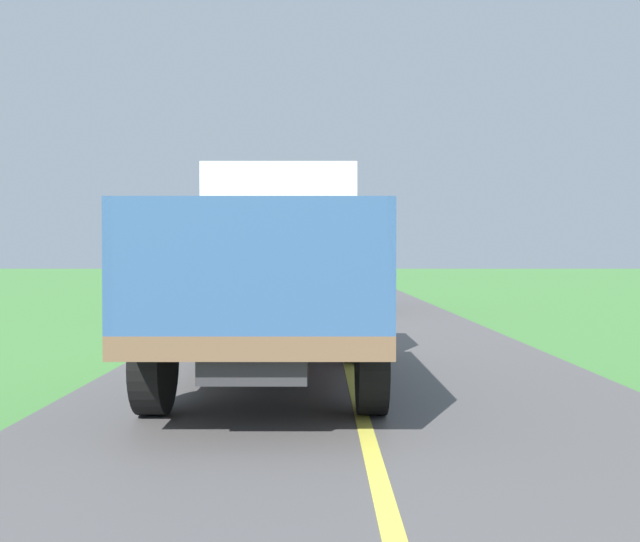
% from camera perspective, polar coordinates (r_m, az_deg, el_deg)
% --- Properties ---
extents(banana_truck_near, '(2.38, 5.82, 2.80)m').
position_cam_1_polar(banana_truck_near, '(9.34, -3.34, 0.29)').
color(banana_truck_near, '#2D2D30').
rests_on(banana_truck_near, road_surface).
extents(banana_truck_far, '(2.38, 5.81, 2.80)m').
position_cam_1_polar(banana_truck_far, '(21.73, -0.28, 0.76)').
color(banana_truck_far, '#2D2D30').
rests_on(banana_truck_far, road_surface).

